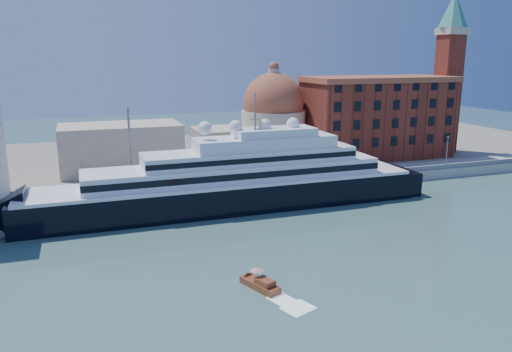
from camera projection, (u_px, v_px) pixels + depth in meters
name	position (u px, v px, depth m)	size (l,w,h in m)	color
ground	(277.00, 246.00, 83.46)	(400.00, 400.00, 0.00)	#345B58
quay	(222.00, 189.00, 114.33)	(180.00, 10.00, 2.50)	gray
land	(186.00, 157.00, 151.97)	(260.00, 72.00, 2.00)	slate
quay_fence	(227.00, 186.00, 109.77)	(180.00, 0.10, 1.20)	slate
superyacht	(215.00, 187.00, 101.94)	(92.53, 12.83, 27.65)	black
water_taxi	(261.00, 284.00, 68.04)	(4.24, 6.66, 3.01)	maroon
warehouse	(377.00, 117.00, 144.70)	(43.00, 19.00, 23.25)	maroon
campanile	(449.00, 63.00, 148.94)	(8.40, 8.40, 47.00)	maroon
church	(220.00, 131.00, 135.86)	(66.00, 18.00, 25.50)	beige
lamp_posts	(166.00, 157.00, 106.62)	(120.80, 2.40, 18.00)	slate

